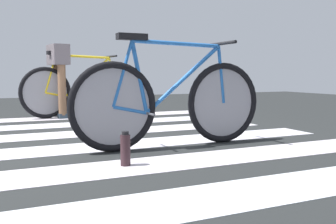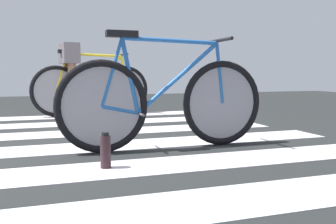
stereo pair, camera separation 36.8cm
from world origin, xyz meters
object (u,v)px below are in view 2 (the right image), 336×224
(water_bottle, at_px, (106,151))
(bicycle_2_of_2, at_px, (92,89))
(bicycle_1_of_2, at_px, (165,101))
(cyclist_2_of_2, at_px, (70,69))

(water_bottle, bearing_deg, bicycle_2_of_2, 84.44)
(bicycle_1_of_2, bearing_deg, cyclist_2_of_2, 101.86)
(cyclist_2_of_2, distance_m, water_bottle, 3.11)
(bicycle_1_of_2, bearing_deg, water_bottle, -139.68)
(bicycle_1_of_2, height_order, cyclist_2_of_2, cyclist_2_of_2)
(bicycle_1_of_2, relative_size, cyclist_2_of_2, 1.70)
(bicycle_1_of_2, height_order, bicycle_2_of_2, same)
(bicycle_1_of_2, bearing_deg, bicycle_2_of_2, 95.11)
(cyclist_2_of_2, relative_size, water_bottle, 4.34)
(bicycle_2_of_2, height_order, water_bottle, bicycle_2_of_2)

